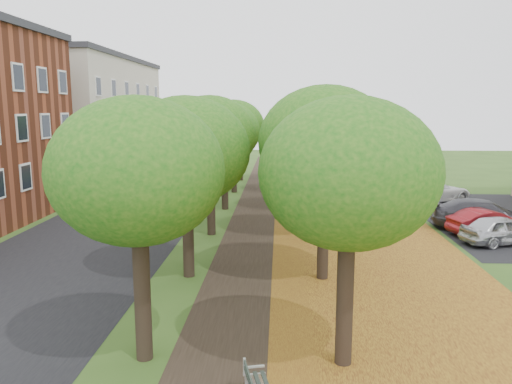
# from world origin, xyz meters

# --- Properties ---
(ground) EXTENTS (120.00, 120.00, 0.00)m
(ground) POSITION_xyz_m (0.00, 0.00, 0.00)
(ground) COLOR #2D4C19
(ground) RESTS_ON ground
(street_asphalt) EXTENTS (8.00, 70.00, 0.01)m
(street_asphalt) POSITION_xyz_m (-7.50, 15.00, 0.00)
(street_asphalt) COLOR black
(street_asphalt) RESTS_ON ground
(footpath) EXTENTS (3.20, 70.00, 0.01)m
(footpath) POSITION_xyz_m (0.00, 15.00, 0.00)
(footpath) COLOR black
(footpath) RESTS_ON ground
(leaf_verge) EXTENTS (7.50, 70.00, 0.01)m
(leaf_verge) POSITION_xyz_m (5.00, 15.00, 0.01)
(leaf_verge) COLOR #AE8020
(leaf_verge) RESTS_ON ground
(parking_lot) EXTENTS (9.00, 16.00, 0.01)m
(parking_lot) POSITION_xyz_m (13.50, 16.00, 0.00)
(parking_lot) COLOR black
(parking_lot) RESTS_ON ground
(tree_row_west) EXTENTS (4.26, 34.26, 6.37)m
(tree_row_west) POSITION_xyz_m (-2.20, 15.00, 4.54)
(tree_row_west) COLOR black
(tree_row_west) RESTS_ON ground
(tree_row_east) EXTENTS (4.26, 34.26, 6.37)m
(tree_row_east) POSITION_xyz_m (2.60, 15.00, 4.54)
(tree_row_east) COLOR black
(tree_row_east) RESTS_ON ground
(building_cream) EXTENTS (10.30, 20.30, 10.40)m
(building_cream) POSITION_xyz_m (-17.00, 33.00, 5.21)
(building_cream) COLOR beige
(building_cream) RESTS_ON ground
(car_silver) EXTENTS (4.06, 2.59, 1.29)m
(car_silver) POSITION_xyz_m (11.00, 10.94, 0.64)
(car_silver) COLOR silver
(car_silver) RESTS_ON ground
(car_red) EXTENTS (4.03, 2.35, 1.26)m
(car_red) POSITION_xyz_m (11.00, 12.51, 0.63)
(car_red) COLOR maroon
(car_red) RESTS_ON ground
(car_grey) EXTENTS (5.42, 3.08, 1.48)m
(car_grey) POSITION_xyz_m (11.28, 13.65, 0.74)
(car_grey) COLOR #35343A
(car_grey) RESTS_ON ground
(car_white) EXTENTS (5.40, 4.11, 1.36)m
(car_white) POSITION_xyz_m (11.00, 21.07, 0.68)
(car_white) COLOR silver
(car_white) RESTS_ON ground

